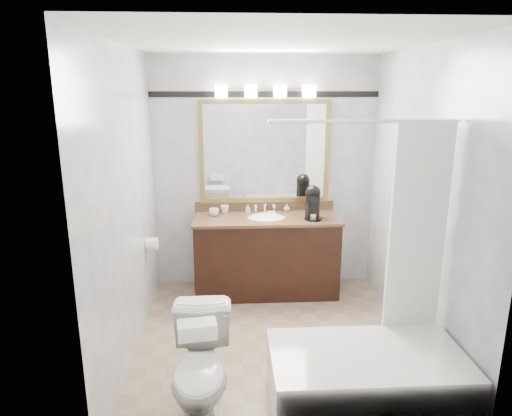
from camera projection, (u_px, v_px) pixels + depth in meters
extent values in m
cube|color=gray|center=(275.00, 342.00, 4.02)|extent=(2.40, 2.60, 0.01)
cube|color=white|center=(278.00, 40.00, 3.38)|extent=(2.40, 2.60, 0.01)
cube|color=silver|center=(264.00, 175.00, 4.96)|extent=(2.40, 0.01, 2.50)
cube|color=silver|center=(301.00, 265.00, 2.44)|extent=(2.40, 0.01, 2.50)
cube|color=silver|center=(126.00, 206.00, 3.63)|extent=(0.01, 2.60, 2.50)
cube|color=silver|center=(422.00, 202.00, 3.76)|extent=(0.01, 2.60, 2.50)
cube|color=black|center=(266.00, 257.00, 4.89)|extent=(1.50, 0.55, 0.82)
cube|color=brown|center=(266.00, 219.00, 4.78)|extent=(1.53, 0.58, 0.03)
cube|color=brown|center=(264.00, 206.00, 5.03)|extent=(1.53, 0.03, 0.10)
ellipsoid|color=white|center=(266.00, 220.00, 4.79)|extent=(0.44, 0.34, 0.14)
cube|color=olive|center=(265.00, 102.00, 4.73)|extent=(1.40, 0.04, 0.05)
cube|color=olive|center=(264.00, 200.00, 5.00)|extent=(1.40, 0.04, 0.05)
cube|color=olive|center=(201.00, 153.00, 4.83)|extent=(0.05, 0.04, 1.00)
cube|color=olive|center=(327.00, 152.00, 4.91)|extent=(0.05, 0.04, 1.00)
cube|color=white|center=(265.00, 152.00, 4.87)|extent=(1.30, 0.01, 1.00)
cube|color=silver|center=(265.00, 89.00, 4.69)|extent=(0.90, 0.05, 0.03)
cube|color=white|center=(221.00, 91.00, 4.63)|extent=(0.12, 0.12, 0.12)
cube|color=white|center=(251.00, 91.00, 4.64)|extent=(0.12, 0.12, 0.12)
cube|color=white|center=(280.00, 91.00, 4.66)|extent=(0.12, 0.12, 0.12)
cube|color=white|center=(309.00, 91.00, 4.67)|extent=(0.12, 0.12, 0.12)
cube|color=black|center=(265.00, 94.00, 4.73)|extent=(2.40, 0.01, 0.06)
cube|color=white|center=(366.00, 382.00, 3.10)|extent=(1.30, 0.72, 0.45)
cylinder|color=silver|center=(365.00, 121.00, 3.03)|extent=(1.30, 0.02, 0.02)
cube|color=white|center=(417.00, 232.00, 3.24)|extent=(0.40, 0.04, 1.55)
cylinder|color=white|center=(152.00, 244.00, 4.42)|extent=(0.11, 0.12, 0.12)
imported|color=white|center=(201.00, 370.00, 3.00)|extent=(0.41, 0.72, 0.73)
cube|color=white|center=(197.00, 330.00, 2.71)|extent=(0.25, 0.16, 0.09)
cylinder|color=black|center=(313.00, 219.00, 4.69)|extent=(0.18, 0.18, 0.02)
cylinder|color=black|center=(313.00, 205.00, 4.72)|extent=(0.15, 0.15, 0.26)
sphere|color=black|center=(313.00, 193.00, 4.68)|extent=(0.16, 0.16, 0.16)
cube|color=black|center=(314.00, 199.00, 4.62)|extent=(0.11, 0.11, 0.05)
cylinder|color=silver|center=(313.00, 216.00, 4.66)|extent=(0.06, 0.06, 0.06)
imported|color=white|center=(214.00, 212.00, 4.83)|extent=(0.12, 0.12, 0.08)
imported|color=white|center=(225.00, 209.00, 4.94)|extent=(0.10, 0.10, 0.08)
imported|color=white|center=(248.00, 209.00, 4.91)|extent=(0.05, 0.05, 0.10)
imported|color=white|center=(287.00, 208.00, 4.99)|extent=(0.07, 0.07, 0.08)
cube|color=beige|center=(271.00, 213.00, 4.89)|extent=(0.09, 0.07, 0.03)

